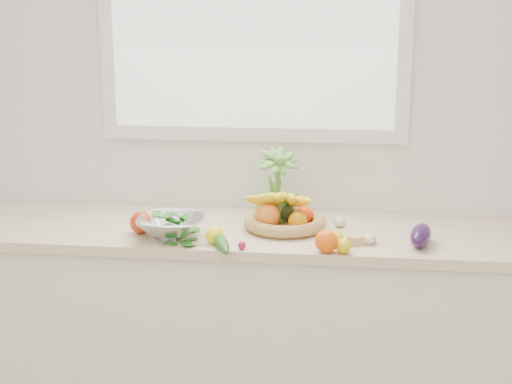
# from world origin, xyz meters

# --- Properties ---
(back_wall) EXTENTS (4.50, 0.02, 2.70)m
(back_wall) POSITION_xyz_m (0.00, 2.25, 1.35)
(back_wall) COLOR white
(back_wall) RESTS_ON ground
(counter_cabinet) EXTENTS (2.20, 0.58, 0.86)m
(counter_cabinet) POSITION_xyz_m (0.00, 1.95, 0.43)
(counter_cabinet) COLOR silver
(counter_cabinet) RESTS_ON ground
(countertop) EXTENTS (2.24, 0.62, 0.04)m
(countertop) POSITION_xyz_m (0.00, 1.95, 0.88)
(countertop) COLOR beige
(countertop) RESTS_ON counter_cabinet
(window_frame) EXTENTS (1.30, 0.03, 1.10)m
(window_frame) POSITION_xyz_m (0.00, 2.23, 1.75)
(window_frame) COLOR white
(window_frame) RESTS_ON back_wall
(window_pane) EXTENTS (1.18, 0.01, 0.98)m
(window_pane) POSITION_xyz_m (0.00, 2.21, 1.75)
(window_pane) COLOR white
(window_pane) RESTS_ON window_frame
(orange_loose) EXTENTS (0.11, 0.11, 0.08)m
(orange_loose) POSITION_xyz_m (0.33, 1.67, 0.94)
(orange_loose) COLOR #FF5908
(orange_loose) RESTS_ON countertop
(lemon_a) EXTENTS (0.07, 0.08, 0.05)m
(lemon_a) POSITION_xyz_m (0.39, 1.67, 0.93)
(lemon_a) COLOR #E1BC0C
(lemon_a) RESTS_ON countertop
(lemon_b) EXTENTS (0.08, 0.09, 0.06)m
(lemon_b) POSITION_xyz_m (-0.08, 1.73, 0.93)
(lemon_b) COLOR yellow
(lemon_b) RESTS_ON countertop
(lemon_c) EXTENTS (0.09, 0.09, 0.06)m
(lemon_c) POSITION_xyz_m (0.36, 1.76, 0.93)
(lemon_c) COLOR yellow
(lemon_c) RESTS_ON countertop
(apple) EXTENTS (0.11, 0.11, 0.09)m
(apple) POSITION_xyz_m (-0.38, 1.81, 0.94)
(apple) COLOR #B82F0E
(apple) RESTS_ON countertop
(ginger) EXTENTS (0.11, 0.08, 0.03)m
(ginger) POSITION_xyz_m (0.46, 1.78, 0.92)
(ginger) COLOR tan
(ginger) RESTS_ON countertop
(garlic_a) EXTENTS (0.06, 0.06, 0.04)m
(garlic_a) POSITION_xyz_m (0.13, 1.85, 0.92)
(garlic_a) COLOR white
(garlic_a) RESTS_ON countertop
(garlic_b) EXTENTS (0.05, 0.05, 0.04)m
(garlic_b) POSITION_xyz_m (0.38, 2.00, 0.92)
(garlic_b) COLOR beige
(garlic_b) RESTS_ON countertop
(garlic_c) EXTENTS (0.05, 0.05, 0.04)m
(garlic_c) POSITION_xyz_m (0.49, 1.78, 0.92)
(garlic_c) COLOR white
(garlic_c) RESTS_ON countertop
(eggplant) EXTENTS (0.12, 0.20, 0.08)m
(eggplant) POSITION_xyz_m (0.67, 1.79, 0.94)
(eggplant) COLOR #29103A
(eggplant) RESTS_ON countertop
(cucumber) EXTENTS (0.12, 0.24, 0.04)m
(cucumber) POSITION_xyz_m (-0.04, 1.67, 0.92)
(cucumber) COLOR #235519
(cucumber) RESTS_ON countertop
(radish) EXTENTS (0.03, 0.03, 0.03)m
(radish) POSITION_xyz_m (0.03, 1.67, 0.91)
(radish) COLOR #B41634
(radish) RESTS_ON countertop
(potted_herb) EXTENTS (0.23, 0.23, 0.32)m
(potted_herb) POSITION_xyz_m (0.12, 2.05, 1.04)
(potted_herb) COLOR #5D9A38
(potted_herb) RESTS_ON countertop
(fruit_basket) EXTENTS (0.36, 0.36, 0.18)m
(fruit_basket) POSITION_xyz_m (0.16, 1.94, 0.95)
(fruit_basket) COLOR tan
(fruit_basket) RESTS_ON countertop
(colander_with_spinach) EXTENTS (0.25, 0.25, 0.13)m
(colander_with_spinach) POSITION_xyz_m (-0.25, 1.77, 0.97)
(colander_with_spinach) COLOR silver
(colander_with_spinach) RESTS_ON countertop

